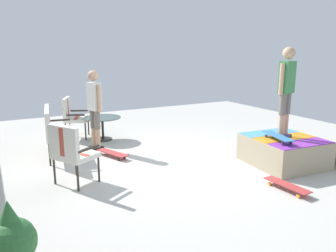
{
  "coord_description": "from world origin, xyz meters",
  "views": [
    {
      "loc": [
        -5.48,
        3.07,
        2.19
      ],
      "look_at": [
        0.26,
        -0.02,
        0.7
      ],
      "focal_mm": 36.11,
      "sensor_mm": 36.0,
      "label": 1
    }
  ],
  "objects": [
    {
      "name": "person_skater",
      "position": [
        -1.0,
        -1.84,
        1.53
      ],
      "size": [
        0.31,
        0.47,
        1.69
      ],
      "color": "navy",
      "rests_on": "skate_ramp"
    },
    {
      "name": "patio_chair_by_wall",
      "position": [
        -0.14,
        1.99,
        0.61
      ],
      "size": [
        0.81,
        0.79,
        1.02
      ],
      "color": "#2D2823",
      "rests_on": "ground_plane"
    },
    {
      "name": "person_watching",
      "position": [
        1.73,
        1.03,
        1.02
      ],
      "size": [
        0.46,
        0.31,
        1.74
      ],
      "color": "black",
      "rests_on": "ground_plane"
    },
    {
      "name": "potted_plant",
      "position": [
        -2.46,
        3.02,
        0.47
      ],
      "size": [
        0.44,
        0.44,
        0.92
      ],
      "color": "brown",
      "rests_on": "ground_plane"
    },
    {
      "name": "skateboard_spare",
      "position": [
        -1.97,
        -0.95,
        0.08
      ],
      "size": [
        0.81,
        0.24,
        0.1
      ],
      "color": "#B23838",
      "rests_on": "ground_plane"
    },
    {
      "name": "skateboard_by_bench",
      "position": [
        0.96,
        0.91,
        0.08
      ],
      "size": [
        0.82,
        0.47,
        0.1
      ],
      "color": "#B23838",
      "rests_on": "ground_plane"
    },
    {
      "name": "skate_ramp",
      "position": [
        -1.04,
        -1.89,
        0.27
      ],
      "size": [
        1.48,
        2.05,
        0.54
      ],
      "color": "tan",
      "rests_on": "ground_plane"
    },
    {
      "name": "ground_plane",
      "position": [
        0.0,
        0.0,
        -0.05
      ],
      "size": [
        12.0,
        12.0,
        0.1
      ],
      "primitive_type": "cube",
      "color": "beige"
    },
    {
      "name": "skateboard_on_ramp",
      "position": [
        -1.16,
        -1.55,
        0.62
      ],
      "size": [
        0.82,
        0.39,
        0.1
      ],
      "color": "#3372B2",
      "rests_on": "skate_ramp"
    },
    {
      "name": "patio_bench",
      "position": [
        1.58,
        1.93,
        0.62
      ],
      "size": [
        1.32,
        0.74,
        1.02
      ],
      "color": "#2D2823",
      "rests_on": "ground_plane"
    },
    {
      "name": "patio_chair_near_house",
      "position": [
        2.92,
        1.26,
        0.61
      ],
      "size": [
        0.78,
        0.75,
        1.02
      ],
      "color": "#2D2823",
      "rests_on": "ground_plane"
    },
    {
      "name": "patio_table",
      "position": [
        2.37,
        0.66,
        0.4
      ],
      "size": [
        0.9,
        0.9,
        0.57
      ],
      "color": "#2D2823",
      "rests_on": "ground_plane"
    }
  ]
}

